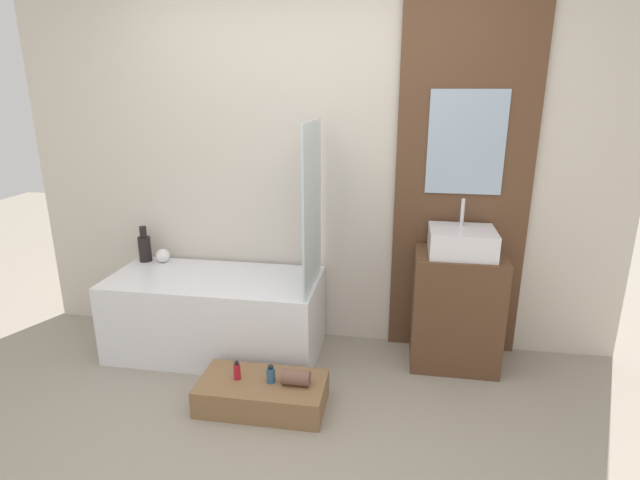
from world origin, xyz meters
TOP-DOWN VIEW (x-y plane):
  - wall_tiled_back at (0.00, 1.58)m, footprint 4.20×0.06m
  - wall_wood_accent at (0.99, 1.53)m, footprint 0.87×0.04m
  - bathtub at (-0.64, 1.20)m, footprint 1.43×0.66m
  - glass_shower_screen at (0.05, 1.18)m, footprint 0.01×0.59m
  - wooden_step_bench at (-0.15, 0.62)m, footprint 0.73×0.38m
  - vanity_cabinet at (0.99, 1.31)m, footprint 0.56×0.41m
  - sink at (0.99, 1.31)m, footprint 0.41×0.35m
  - vase_tall_dark at (-1.26, 1.43)m, footprint 0.09×0.09m
  - vase_round_light at (-1.12, 1.43)m, footprint 0.10×0.10m
  - bottle_soap_primary at (-0.30, 0.62)m, footprint 0.04×0.04m
  - bottle_soap_secondary at (-0.09, 0.62)m, footprint 0.05×0.05m
  - towel_roll at (0.05, 0.62)m, footprint 0.16×0.09m

SIDE VIEW (x-z plane):
  - wooden_step_bench at x=-0.15m, z-range 0.00..0.16m
  - towel_roll at x=0.05m, z-range 0.16..0.25m
  - bottle_soap_secondary at x=-0.09m, z-range 0.16..0.26m
  - bottle_soap_primary at x=-0.30m, z-range 0.16..0.27m
  - bathtub at x=-0.64m, z-range 0.00..0.56m
  - vanity_cabinet at x=0.99m, z-range 0.00..0.77m
  - vase_round_light at x=-1.12m, z-range 0.55..0.66m
  - vase_tall_dark at x=-1.26m, z-range 0.53..0.79m
  - sink at x=0.99m, z-range 0.69..1.03m
  - glass_shower_screen at x=0.05m, z-range 0.55..1.60m
  - wall_tiled_back at x=0.00m, z-range 0.00..2.60m
  - wall_wood_accent at x=0.99m, z-range 0.01..2.61m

